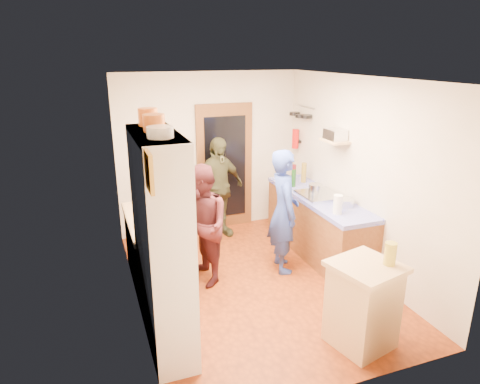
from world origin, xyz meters
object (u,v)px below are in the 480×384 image
hutch_body (162,245)px  person_left (203,224)px  person_hob (286,212)px  island_base (362,307)px  right_counter_base (317,226)px  person_back (218,188)px

hutch_body → person_left: (0.70, 1.10, -0.31)m
person_hob → person_left: bearing=95.4°
hutch_body → island_base: hutch_body is taller
hutch_body → person_hob: 2.10m
right_counter_base → island_base: 2.12m
island_base → person_back: size_ratio=0.53×
island_base → person_hob: (-0.02, 1.72, 0.42)m
right_counter_base → person_left: bearing=-173.5°
right_counter_base → island_base: size_ratio=2.56×
right_counter_base → person_hob: (-0.67, -0.30, 0.43)m
person_hob → person_back: bearing=30.6°
hutch_body → person_left: bearing=57.3°
island_base → right_counter_base: bearing=72.4°
island_base → person_hob: 1.77m
right_counter_base → person_back: size_ratio=1.34×
island_base → person_left: person_left is taller
person_left → person_back: size_ratio=0.96×
right_counter_base → person_left: 1.85m
hutch_body → person_back: bearing=61.2°
person_left → person_back: 1.44m
person_hob → person_left: 1.14m
island_base → person_hob: size_ratio=0.51×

